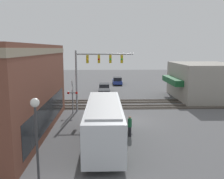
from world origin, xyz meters
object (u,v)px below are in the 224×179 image
at_px(parked_car_silver, 104,94).
at_px(parked_car_grey, 104,88).
at_px(city_bus, 104,121).
at_px(crossing_signal, 72,93).
at_px(streetlamp, 37,138).
at_px(parked_car_blue, 117,81).
at_px(pedestrian_near_bus, 130,126).

relative_size(parked_car_silver, parked_car_grey, 0.96).
relative_size(city_bus, parked_car_silver, 2.37).
height_order(city_bus, crossing_signal, crossing_signal).
distance_m(streetlamp, parked_car_blue, 38.67).
bearing_deg(parked_car_grey, parked_car_silver, -180.00).
bearing_deg(streetlamp, parked_car_grey, -6.25).
bearing_deg(parked_car_silver, city_bus, 180.00).
height_order(crossing_signal, parked_car_grey, crossing_signal).
distance_m(parked_car_silver, pedestrian_near_bus, 15.56).
bearing_deg(crossing_signal, streetlamp, -179.02).
bearing_deg(parked_car_blue, parked_car_silver, 170.00).
bearing_deg(crossing_signal, pedestrian_near_bus, -143.65).
relative_size(city_bus, crossing_signal, 2.72).
height_order(city_bus, parked_car_silver, city_bus).
bearing_deg(parked_car_grey, streetlamp, 173.75).
distance_m(city_bus, parked_car_blue, 31.80).
bearing_deg(pedestrian_near_bus, crossing_signal, 36.35).
bearing_deg(city_bus, pedestrian_near_bus, -53.91).
bearing_deg(parked_car_silver, parked_car_grey, 0.00).
bearing_deg(streetlamp, crossing_signal, 0.98).
relative_size(parked_car_grey, pedestrian_near_bus, 2.64).
height_order(parked_car_grey, parked_car_blue, parked_car_blue).
bearing_deg(parked_car_grey, pedestrian_near_bus, -174.42).
relative_size(crossing_signal, streetlamp, 0.79).
distance_m(city_bus, streetlamp, 7.33).
relative_size(streetlamp, parked_car_grey, 1.07).
distance_m(crossing_signal, parked_car_silver, 8.74).
relative_size(crossing_signal, parked_car_blue, 0.78).
relative_size(streetlamp, parked_car_silver, 1.10).
xyz_separation_m(city_bus, parked_car_grey, (22.91, -0.00, -1.09)).
bearing_deg(parked_car_grey, parked_car_blue, -16.51).
bearing_deg(pedestrian_near_bus, parked_car_blue, -0.97).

